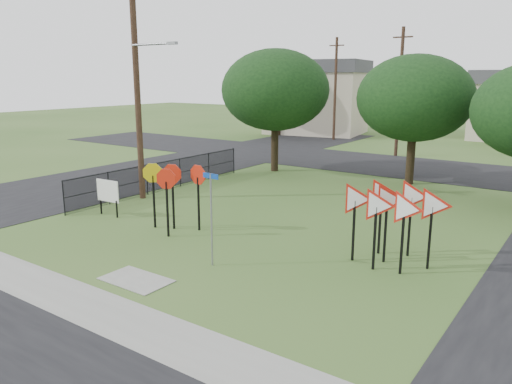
% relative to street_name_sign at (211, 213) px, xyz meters
% --- Properties ---
extents(ground, '(140.00, 140.00, 0.00)m').
position_rel_street_name_sign_xyz_m(ground, '(-1.03, 0.26, -1.65)').
color(ground, '#335520').
extents(sidewalk, '(30.00, 1.60, 0.02)m').
position_rel_street_name_sign_xyz_m(sidewalk, '(-1.03, -3.94, -1.64)').
color(sidewalk, gray).
rests_on(sidewalk, ground).
extents(planting_strip, '(30.00, 0.80, 0.02)m').
position_rel_street_name_sign_xyz_m(planting_strip, '(-1.03, -5.14, -1.65)').
color(planting_strip, '#335520').
rests_on(planting_strip, ground).
extents(street_left, '(8.00, 50.00, 0.02)m').
position_rel_street_name_sign_xyz_m(street_left, '(-13.03, 10.26, -1.64)').
color(street_left, black).
rests_on(street_left, ground).
extents(street_far, '(60.00, 8.00, 0.02)m').
position_rel_street_name_sign_xyz_m(street_far, '(-1.03, 20.26, -1.64)').
color(street_far, black).
rests_on(street_far, ground).
extents(curb_pad, '(2.00, 1.20, 0.02)m').
position_rel_street_name_sign_xyz_m(curb_pad, '(-1.03, -2.14, -1.64)').
color(curb_pad, gray).
rests_on(curb_pad, ground).
extents(street_name_sign, '(0.59, 0.06, 2.87)m').
position_rel_street_name_sign_xyz_m(street_name_sign, '(0.00, 0.00, 0.00)').
color(street_name_sign, gray).
rests_on(street_name_sign, ground).
extents(stop_sign_cluster, '(2.31, 1.42, 2.51)m').
position_rel_street_name_sign_xyz_m(stop_sign_cluster, '(-3.46, 1.89, 0.20)').
color(stop_sign_cluster, black).
rests_on(stop_sign_cluster, ground).
extents(yield_sign_cluster, '(3.22, 2.00, 2.55)m').
position_rel_street_name_sign_xyz_m(yield_sign_cluster, '(4.35, 3.30, 0.21)').
color(yield_sign_cluster, black).
rests_on(yield_sign_cluster, ground).
extents(info_board, '(1.21, 0.12, 1.51)m').
position_rel_street_name_sign_xyz_m(info_board, '(-7.11, 1.81, -0.65)').
color(info_board, black).
rests_on(info_board, ground).
extents(utility_pole_main, '(3.55, 0.33, 10.00)m').
position_rel_street_name_sign_xyz_m(utility_pole_main, '(-8.27, 4.76, 3.56)').
color(utility_pole_main, '#402A1D').
rests_on(utility_pole_main, ground).
extents(far_pole_a, '(1.40, 0.24, 9.00)m').
position_rel_street_name_sign_xyz_m(far_pole_a, '(-3.03, 24.26, 2.95)').
color(far_pole_a, '#402A1D').
rests_on(far_pole_a, ground).
extents(far_pole_c, '(1.40, 0.24, 9.00)m').
position_rel_street_name_sign_xyz_m(far_pole_c, '(-11.03, 30.26, 2.95)').
color(far_pole_c, '#402A1D').
rests_on(far_pole_c, ground).
extents(fence_run, '(0.05, 11.55, 1.50)m').
position_rel_street_name_sign_xyz_m(fence_run, '(-8.63, 6.51, -0.87)').
color(fence_run, black).
rests_on(fence_run, ground).
extents(house_left, '(10.58, 8.88, 7.20)m').
position_rel_street_name_sign_xyz_m(house_left, '(-15.03, 34.26, 2.00)').
color(house_left, beige).
rests_on(house_left, ground).
extents(tree_near_left, '(6.40, 6.40, 7.27)m').
position_rel_street_name_sign_xyz_m(tree_near_left, '(-7.03, 14.26, 3.20)').
color(tree_near_left, black).
rests_on(tree_near_left, ground).
extents(tree_near_mid, '(6.00, 6.00, 6.80)m').
position_rel_street_name_sign_xyz_m(tree_near_mid, '(0.97, 15.26, 2.89)').
color(tree_near_mid, black).
rests_on(tree_near_mid, ground).
extents(tree_far_left, '(6.80, 6.80, 7.73)m').
position_rel_street_name_sign_xyz_m(tree_far_left, '(-17.03, 30.26, 3.52)').
color(tree_far_left, black).
rests_on(tree_far_left, ground).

